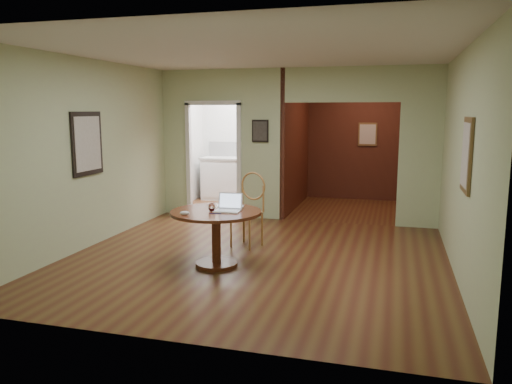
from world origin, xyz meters
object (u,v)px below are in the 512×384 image
(closed_laptop, at_px, (230,207))
(dining_table, at_px, (216,225))
(open_laptop, at_px, (229,206))
(chair, at_px, (249,205))

(closed_laptop, bearing_deg, dining_table, -132.15)
(open_laptop, bearing_deg, closed_laptop, 102.62)
(chair, height_order, closed_laptop, chair)
(dining_table, distance_m, chair, 1.06)
(dining_table, bearing_deg, chair, 83.10)
(chair, height_order, open_laptop, chair)
(open_laptop, bearing_deg, dining_table, -166.53)
(dining_table, relative_size, chair, 1.06)
(dining_table, height_order, open_laptop, open_laptop)
(dining_table, distance_m, closed_laptop, 0.30)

